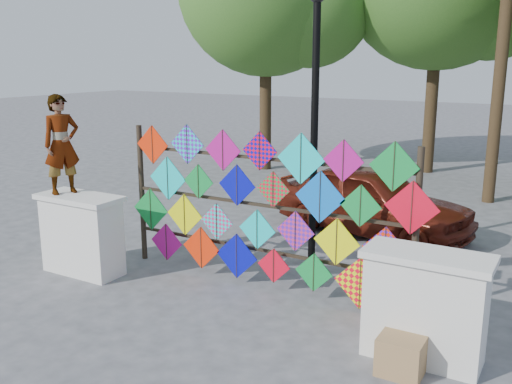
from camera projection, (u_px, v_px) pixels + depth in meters
ground at (232, 303)px, 8.05m from camera, size 80.00×80.00×0.00m
parapet_left at (82, 234)px, 9.05m from camera, size 1.40×0.65×1.28m
parapet_right at (425, 306)px, 6.41m from camera, size 1.40×0.65×1.28m
kite_rack at (264, 210)px, 8.34m from camera, size 4.96×0.24×2.38m
vendor_woman at (62, 144)px, 8.87m from camera, size 0.55×0.66×1.56m
sedan at (372, 200)px, 11.10m from camera, size 4.16×2.36×1.34m
lamppost at (315, 102)px, 8.97m from camera, size 0.28×0.28×4.46m
cardboard_box_near at (401, 355)px, 6.20m from camera, size 0.48×0.43×0.43m
cardboard_box_far at (404, 360)px, 6.19m from camera, size 0.40×0.37×0.33m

